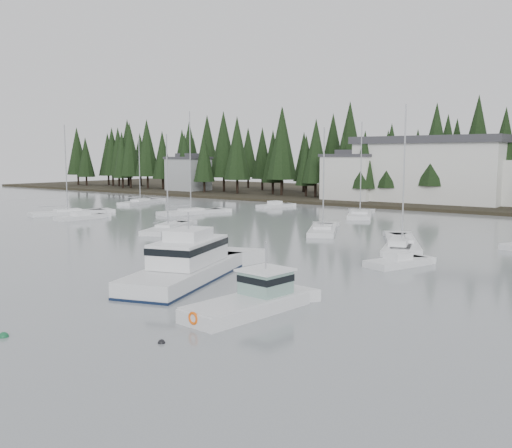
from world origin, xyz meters
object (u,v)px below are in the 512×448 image
(house_west, at_px, (352,176))
(sailboat_0, at_px, (168,230))
(sailboat_3, at_px, (191,213))
(runabout_4, at_px, (398,264))
(sailboat_6, at_px, (140,203))
(harbor_inn, at_px, (443,170))
(runabout_0, at_px, (81,218))
(sailboat_4, at_px, (402,245))
(runabout_1, at_px, (398,249))
(lobster_boat_teal, at_px, (252,303))
(sailboat_5, at_px, (68,214))
(runabout_3, at_px, (275,207))
(sailboat_10, at_px, (323,232))
(sailboat_7, at_px, (360,216))
(house_far_west, at_px, (188,173))
(cabin_cruiser_center, at_px, (186,269))

(house_west, bearing_deg, sailboat_0, -87.04)
(sailboat_3, distance_m, runabout_4, 43.28)
(sailboat_6, relative_size, runabout_4, 2.13)
(harbor_inn, bearing_deg, house_west, -167.48)
(sailboat_3, height_order, runabout_0, sailboat_3)
(sailboat_4, xyz_separation_m, runabout_1, (0.90, -2.90, 0.07))
(lobster_boat_teal, bearing_deg, house_west, 29.19)
(sailboat_5, relative_size, runabout_0, 1.95)
(runabout_3, distance_m, runabout_4, 49.38)
(sailboat_4, height_order, runabout_4, sailboat_4)
(lobster_boat_teal, xyz_separation_m, runabout_0, (-44.68, 21.46, -0.36))
(sailboat_4, height_order, sailboat_10, sailboat_4)
(house_west, distance_m, sailboat_4, 50.09)
(house_west, bearing_deg, sailboat_10, -66.17)
(lobster_boat_teal, bearing_deg, sailboat_4, 11.26)
(sailboat_3, height_order, runabout_4, sailboat_3)
(sailboat_0, bearing_deg, harbor_inn, -38.51)
(sailboat_10, xyz_separation_m, runabout_3, (-21.55, 21.30, 0.07))
(sailboat_5, bearing_deg, sailboat_4, -70.82)
(sailboat_7, bearing_deg, runabout_0, 107.79)
(house_far_west, distance_m, harbor_inn, 57.07)
(sailboat_4, bearing_deg, house_far_west, 30.64)
(cabin_cruiser_center, distance_m, runabout_3, 54.29)
(house_west, bearing_deg, sailboat_5, -116.08)
(cabin_cruiser_center, xyz_separation_m, sailboat_0, (-19.50, 17.08, -0.72))
(cabin_cruiser_center, relative_size, runabout_3, 1.95)
(runabout_3, bearing_deg, runabout_0, 175.03)
(sailboat_3, bearing_deg, sailboat_10, -88.48)
(harbor_inn, xyz_separation_m, sailboat_4, (12.26, -45.08, -5.71))
(lobster_boat_teal, distance_m, runabout_3, 61.48)
(sailboat_7, height_order, runabout_1, sailboat_7)
(sailboat_3, relative_size, sailboat_10, 1.27)
(house_west, bearing_deg, cabin_cruiser_center, -71.12)
(sailboat_4, relative_size, sailboat_7, 1.00)
(lobster_boat_teal, distance_m, sailboat_7, 49.65)
(sailboat_5, xyz_separation_m, runabout_4, (52.25, -7.48, 0.07))
(house_west, distance_m, runabout_3, 18.06)
(house_west, bearing_deg, runabout_0, -107.63)
(sailboat_7, bearing_deg, harbor_inn, -30.72)
(cabin_cruiser_center, height_order, sailboat_3, sailboat_3)
(cabin_cruiser_center, xyz_separation_m, runabout_3, (-26.64, 47.30, -0.65))
(house_west, xyz_separation_m, runabout_1, (28.20, -44.64, -4.52))
(sailboat_6, xyz_separation_m, runabout_4, (58.53, -26.22, 0.07))
(sailboat_7, height_order, runabout_0, sailboat_7)
(harbor_inn, bearing_deg, runabout_3, -134.38)
(runabout_3, height_order, runabout_4, same)
(house_far_west, height_order, sailboat_5, sailboat_5)
(lobster_boat_teal, height_order, sailboat_6, sailboat_6)
(house_west, xyz_separation_m, cabin_cruiser_center, (21.94, -64.13, -3.88))
(house_far_west, distance_m, sailboat_3, 48.49)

